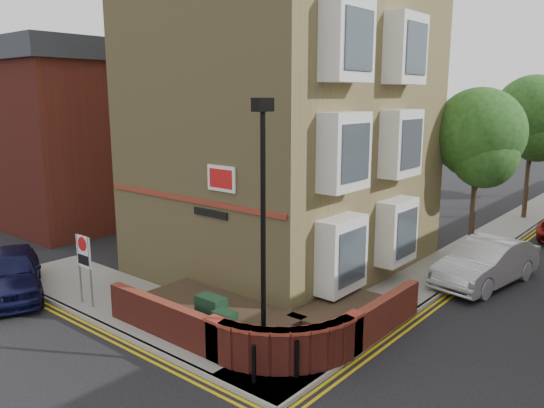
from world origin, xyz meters
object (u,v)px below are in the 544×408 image
(zone_sign, at_px, (84,257))
(silver_car_near, at_px, (486,263))
(navy_hatchback, at_px, (10,272))
(lamppost, at_px, (263,234))
(utility_cabinet_large, at_px, (211,318))

(zone_sign, distance_m, silver_car_near, 13.36)
(navy_hatchback, bearing_deg, lamppost, -54.97)
(utility_cabinet_large, distance_m, zone_sign, 4.86)
(utility_cabinet_large, relative_size, zone_sign, 0.55)
(lamppost, xyz_separation_m, utility_cabinet_large, (-1.90, 0.10, -2.62))
(lamppost, height_order, utility_cabinet_large, lamppost)
(utility_cabinet_large, height_order, zone_sign, zone_sign)
(lamppost, distance_m, zone_sign, 6.85)
(zone_sign, xyz_separation_m, silver_car_near, (8.75, 10.06, -0.86))
(lamppost, height_order, silver_car_near, lamppost)
(lamppost, bearing_deg, utility_cabinet_large, 176.99)
(silver_car_near, bearing_deg, utility_cabinet_large, -104.01)
(utility_cabinet_large, bearing_deg, lamppost, -3.01)
(navy_hatchback, distance_m, silver_car_near, 16.05)
(lamppost, relative_size, silver_car_near, 1.32)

